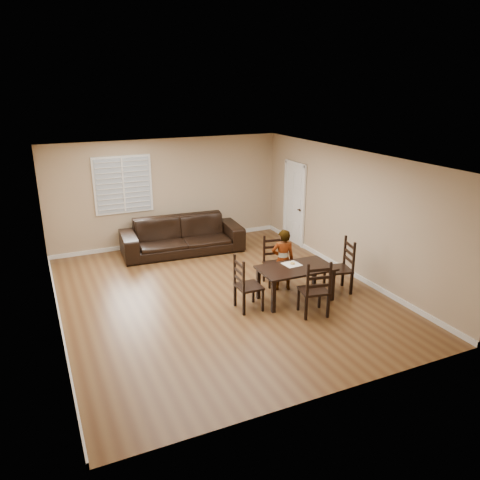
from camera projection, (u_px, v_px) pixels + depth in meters
name	position (u px, v px, depth m)	size (l,w,h in m)	color
ground	(220.00, 295.00, 9.27)	(7.00, 7.00, 0.00)	brown
room	(217.00, 204.00, 8.86)	(6.04, 7.04, 2.72)	tan
dining_table	(296.00, 272.00, 8.90)	(1.44, 0.83, 0.67)	black
chair_near	(274.00, 261.00, 9.75)	(0.52, 0.49, 1.01)	black
chair_far	(316.00, 292.00, 8.25)	(0.56, 0.53, 1.07)	black
chair_left	(243.00, 286.00, 8.52)	(0.44, 0.47, 1.04)	black
chair_right	(345.00, 267.00, 9.32)	(0.56, 0.58, 1.09)	black
child	(283.00, 260.00, 9.33)	(0.46, 0.30, 1.27)	gray
napkin	(292.00, 264.00, 9.01)	(0.31, 0.31, 0.00)	beige
donut	(293.00, 263.00, 9.01)	(0.09, 0.09, 0.03)	gold
sofa	(182.00, 235.00, 11.49)	(2.93, 1.15, 0.86)	black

